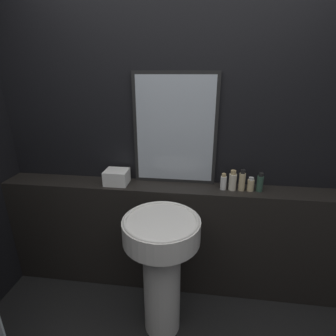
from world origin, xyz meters
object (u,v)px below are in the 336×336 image
hand_soap_bottle (260,183)px  mirror (175,130)px  shampoo_bottle (223,182)px  conditioner_bottle (233,181)px  towel_stack (117,177)px  body_wash_bottle (251,185)px  pedestal_sink (162,260)px  lotion_bottle (242,181)px

hand_soap_bottle → mirror: bearing=171.2°
mirror → hand_soap_bottle: bearing=-8.8°
shampoo_bottle → conditioner_bottle: 0.07m
towel_stack → hand_soap_bottle: hand_soap_bottle is taller
shampoo_bottle → hand_soap_bottle: size_ratio=0.87×
body_wash_bottle → hand_soap_bottle: size_ratio=0.73×
conditioner_bottle → shampoo_bottle: bearing=180.0°
body_wash_bottle → pedestal_sink: bearing=-143.7°
mirror → shampoo_bottle: size_ratio=6.69×
towel_stack → hand_soap_bottle: 1.08m
lotion_bottle → hand_soap_bottle: bearing=-0.0°
pedestal_sink → hand_soap_bottle: size_ratio=6.24×
lotion_bottle → body_wash_bottle: (0.06, 0.00, -0.03)m
mirror → conditioner_bottle: bearing=-12.6°
towel_stack → conditioner_bottle: 0.88m
conditioner_bottle → lotion_bottle: 0.07m
towel_stack → conditioner_bottle: size_ratio=1.17×
pedestal_sink → hand_soap_bottle: 0.89m
conditioner_bottle → body_wash_bottle: size_ratio=1.45×
towel_stack → body_wash_bottle: size_ratio=1.70×
mirror → conditioner_bottle: mirror is taller
lotion_bottle → pedestal_sink: bearing=-140.5°
lotion_bottle → hand_soap_bottle: lotion_bottle is taller
mirror → shampoo_bottle: (0.38, -0.10, -0.36)m
conditioner_bottle → hand_soap_bottle: conditioner_bottle is taller
lotion_bottle → hand_soap_bottle: 0.13m
towel_stack → conditioner_bottle: conditioner_bottle is taller
pedestal_sink → shampoo_bottle: bearing=47.7°
mirror → body_wash_bottle: bearing=-9.7°
shampoo_bottle → conditioner_bottle: conditioner_bottle is taller
towel_stack → lotion_bottle: 0.95m
shampoo_bottle → towel_stack: bearing=180.0°
conditioner_bottle → hand_soap_bottle: 0.20m
pedestal_sink → mirror: 0.93m
towel_stack → conditioner_bottle: bearing=0.0°
pedestal_sink → hand_soap_bottle: hand_soap_bottle is taller
conditioner_bottle → body_wash_bottle: conditioner_bottle is taller
shampoo_bottle → lotion_bottle: (0.13, 0.00, 0.02)m
lotion_bottle → mirror: bearing=169.0°
conditioner_bottle → pedestal_sink: bearing=-136.7°
shampoo_bottle → lotion_bottle: bearing=0.0°
pedestal_sink → towel_stack: (-0.42, 0.44, 0.39)m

